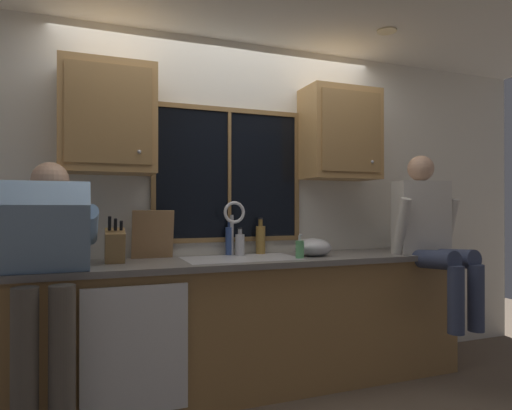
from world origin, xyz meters
The scene contains 24 objects.
back_wall centered at (0.00, 0.06, 1.27)m, with size 5.77×0.12×2.55m, color silver.
ceiling_downlight_right centered at (1.01, -0.60, 2.54)m, with size 0.14×0.14×0.01m, color #FFEAB2.
window_glass centered at (0.01, -0.01, 1.52)m, with size 1.10×0.02×0.95m, color black.
window_frame_top centered at (0.01, -0.02, 2.02)m, with size 1.17×0.02×0.04m, color olive.
window_frame_bottom centered at (0.01, -0.02, 1.03)m, with size 1.17×0.02×0.04m, color olive.
window_frame_left centered at (-0.56, -0.02, 1.52)m, with size 0.04×0.02×0.95m, color olive.
window_frame_right centered at (0.58, -0.02, 1.52)m, with size 0.04×0.02×0.95m, color olive.
window_mullion_center centered at (0.01, -0.02, 1.52)m, with size 0.02×0.02×0.95m, color olive.
lower_cabinet_run centered at (0.00, -0.29, 0.44)m, with size 3.37×0.58×0.88m, color #A07744.
countertop centered at (0.00, -0.31, 0.90)m, with size 3.43×0.62×0.04m, color slate.
dishwasher_front centered at (-0.74, -0.61, 0.46)m, with size 0.60×0.02×0.74m, color white.
upper_cabinet_left centered at (-0.87, -0.17, 1.86)m, with size 0.60×0.36×0.72m.
upper_cabinet_right centered at (0.89, -0.17, 1.86)m, with size 0.60×0.36×0.72m.
sink centered at (0.01, -0.30, 0.82)m, with size 0.80×0.46×0.21m.
faucet centered at (0.02, -0.12, 1.17)m, with size 0.18×0.09×0.40m.
person_standing centered at (-1.20, -0.61, 0.96)m, with size 0.53×0.70×1.54m.
person_sitting_on_counter centered at (1.43, -0.57, 1.10)m, with size 0.54×0.63×1.26m.
knife_block centered at (-0.83, -0.28, 1.03)m, with size 0.12×0.18×0.32m.
cutting_board centered at (-0.57, -0.09, 1.09)m, with size 0.29×0.02×0.34m, color #997047.
mixing_bowl centered at (0.56, -0.33, 0.98)m, with size 0.27×0.27×0.13m, color #B7B7BC.
soap_dispenser centered at (0.39, -0.45, 0.99)m, with size 0.06×0.07×0.17m.
bottle_green_glass centered at (0.06, -0.14, 1.01)m, with size 0.07×0.07×0.21m.
bottle_tall_clear centered at (0.25, -0.07, 1.03)m, with size 0.07×0.07×0.28m.
bottle_amber_small centered at (0.00, -0.06, 1.03)m, with size 0.06×0.06×0.27m.
Camera 1 is at (-1.00, -3.22, 1.28)m, focal length 31.01 mm.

